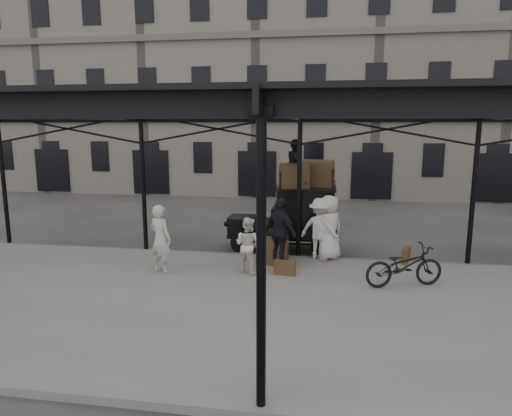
{
  "coord_description": "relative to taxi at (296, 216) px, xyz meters",
  "views": [
    {
      "loc": [
        0.89,
        -11.77,
        4.18
      ],
      "look_at": [
        -1.27,
        1.6,
        1.7
      ],
      "focal_mm": 32.0,
      "sensor_mm": 36.0,
      "label": 1
    }
  ],
  "objects": [
    {
      "name": "porter_centre",
      "position": [
        1.07,
        -1.25,
        -0.07
      ],
      "size": [
        1.14,
        1.09,
        1.96
      ],
      "primitive_type": "imported",
      "rotation": [
        0.0,
        0.0,
        3.83
      ],
      "color": "beige",
      "rests_on": "platform"
    },
    {
      "name": "porter_right",
      "position": [
        0.79,
        -1.25,
        -0.12
      ],
      "size": [
        1.37,
        1.06,
        1.87
      ],
      "primitive_type": "imported",
      "rotation": [
        0.0,
        0.0,
        2.8
      ],
      "color": "beige",
      "rests_on": "platform"
    },
    {
      "name": "suitcase_upright",
      "position": [
        3.35,
        -1.25,
        -0.83
      ],
      "size": [
        0.34,
        0.62,
        0.45
      ],
      "primitive_type": "cube",
      "rotation": [
        0.0,
        0.0,
        -0.34
      ],
      "color": "#4E3E24",
      "rests_on": "platform"
    },
    {
      "name": "porter_midleft",
      "position": [
        -1.12,
        -2.89,
        -0.28
      ],
      "size": [
        0.92,
        0.83,
        1.55
      ],
      "primitive_type": "imported",
      "rotation": [
        0.0,
        0.0,
        2.75
      ],
      "color": "silver",
      "rests_on": "platform"
    },
    {
      "name": "wicker_hamper",
      "position": [
        -0.46,
        -1.25,
        -0.8
      ],
      "size": [
        0.68,
        0.56,
        0.5
      ],
      "primitive_type": "cube",
      "rotation": [
        0.0,
        0.0,
        0.2
      ],
      "color": "brown",
      "rests_on": "platform"
    },
    {
      "name": "steamer_trunk_roof_far",
      "position": [
        0.67,
        0.2,
        1.34
      ],
      "size": [
        1.09,
        0.78,
        0.73
      ],
      "primitive_type": null,
      "rotation": [
        0.0,
        0.0,
        -0.18
      ],
      "color": "#4E3E24",
      "rests_on": "taxi"
    },
    {
      "name": "suitcase_flat",
      "position": [
        -0.09,
        -2.96,
        -0.85
      ],
      "size": [
        0.62,
        0.23,
        0.4
      ],
      "primitive_type": "cube",
      "rotation": [
        0.0,
        0.0,
        -0.14
      ],
      "color": "#4E3E24",
      "rests_on": "platform"
    },
    {
      "name": "canopy",
      "position": [
        0.14,
        -4.77,
        3.39
      ],
      "size": [
        22.5,
        9.0,
        4.74
      ],
      "color": "black",
      "rests_on": "ground"
    },
    {
      "name": "bicycle",
      "position": [
        2.96,
        -3.36,
        -0.52
      ],
      "size": [
        2.16,
        1.33,
        1.07
      ],
      "primitive_type": "imported",
      "rotation": [
        0.0,
        0.0,
        1.9
      ],
      "color": "black",
      "rests_on": "platform"
    },
    {
      "name": "porter_official",
      "position": [
        -0.29,
        -2.23,
        -0.04
      ],
      "size": [
        1.22,
        1.14,
        2.02
      ],
      "primitive_type": "imported",
      "rotation": [
        0.0,
        0.0,
        2.44
      ],
      "color": "black",
      "rests_on": "platform"
    },
    {
      "name": "platform",
      "position": [
        0.14,
        -5.05,
        -1.13
      ],
      "size": [
        28.0,
        8.0,
        0.15
      ],
      "primitive_type": "cube",
      "color": "slate",
      "rests_on": "ground"
    },
    {
      "name": "steamer_trunk_platform",
      "position": [
        -0.56,
        -1.92,
        -0.72
      ],
      "size": [
        0.91,
        0.57,
        0.66
      ],
      "primitive_type": null,
      "rotation": [
        0.0,
        0.0,
        0.02
      ],
      "color": "#4E3E24",
      "rests_on": "platform"
    },
    {
      "name": "ground",
      "position": [
        0.14,
        -3.05,
        -1.2
      ],
      "size": [
        120.0,
        120.0,
        0.0
      ],
      "primitive_type": "plane",
      "color": "#383533",
      "rests_on": "ground"
    },
    {
      "name": "steamer_trunk_roof_near",
      "position": [
        -0.08,
        -0.25,
        1.31
      ],
      "size": [
        1.02,
        0.78,
        0.66
      ],
      "primitive_type": null,
      "rotation": [
        0.0,
        0.0,
        0.28
      ],
      "color": "#4E3E24",
      "rests_on": "taxi"
    },
    {
      "name": "porter_left",
      "position": [
        -3.5,
        -3.23,
        -0.11
      ],
      "size": [
        0.81,
        0.69,
        1.89
      ],
      "primitive_type": "imported",
      "rotation": [
        0.0,
        0.0,
        2.74
      ],
      "color": "beige",
      "rests_on": "platform"
    },
    {
      "name": "building_frontage",
      "position": [
        0.14,
        14.95,
        5.8
      ],
      "size": [
        64.0,
        8.0,
        14.0
      ],
      "primitive_type": "cube",
      "color": "slate",
      "rests_on": "ground"
    },
    {
      "name": "taxi",
      "position": [
        0.0,
        0.0,
        0.0
      ],
      "size": [
        3.65,
        1.55,
        2.18
      ],
      "color": "black",
      "rests_on": "ground"
    },
    {
      "name": "porter_roof",
      "position": [
        -0.03,
        -0.1,
        1.75
      ],
      "size": [
        0.64,
        0.79,
        1.55
      ],
      "primitive_type": "imported",
      "rotation": [
        0.0,
        0.0,
        1.5
      ],
      "color": "black",
      "rests_on": "taxi"
    }
  ]
}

